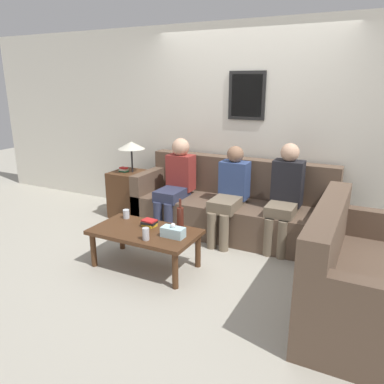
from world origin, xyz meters
name	(u,v)px	position (x,y,z in m)	size (l,w,h in m)	color
ground_plane	(216,246)	(0.00, 0.00, 0.00)	(16.00, 16.00, 0.00)	#ADA899
wall_back	(247,127)	(0.00, 0.95, 1.30)	(9.00, 0.08, 2.60)	silver
couch_main	(232,208)	(0.00, 0.51, 0.32)	(2.48, 0.84, 0.93)	brown
couch_side	(357,280)	(1.55, -0.72, 0.32)	(0.84, 1.60, 0.93)	brown
coffee_table	(145,235)	(-0.46, -0.78, 0.35)	(1.10, 0.60, 0.41)	#4C2D19
side_table_with_lamp	(130,190)	(-1.52, 0.42, 0.39)	(0.49, 0.48, 1.08)	#4C2D19
wine_bottle	(180,217)	(-0.17, -0.56, 0.53)	(0.07, 0.07, 0.31)	#562319
drinking_glass	(126,214)	(-0.84, -0.58, 0.46)	(0.07, 0.07, 0.10)	silver
book_stack	(149,223)	(-0.48, -0.67, 0.44)	(0.16, 0.13, 0.07)	gold
soda_can	(146,234)	(-0.32, -0.98, 0.47)	(0.07, 0.07, 0.12)	#BCBCC1
tissue_box	(173,232)	(-0.12, -0.80, 0.46)	(0.23, 0.12, 0.15)	silver
person_left	(176,180)	(-0.72, 0.35, 0.64)	(0.34, 0.65, 1.17)	#2D334C
person_middle	(230,191)	(0.05, 0.30, 0.61)	(0.34, 0.66, 1.13)	#756651
person_right	(285,193)	(0.68, 0.37, 0.66)	(0.34, 0.58, 1.21)	#756651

